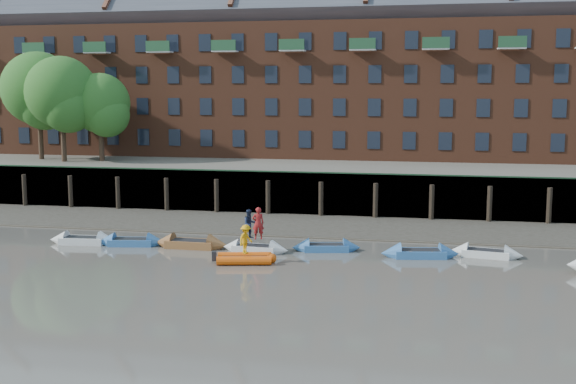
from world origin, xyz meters
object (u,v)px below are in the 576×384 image
(rowboat_4, at_px, (326,247))
(rowboat_5, at_px, (420,253))
(rowboat_1, at_px, (131,242))
(rowboat_6, at_px, (486,253))
(rib_tender, at_px, (247,258))
(person_rower_b, at_px, (250,224))
(person_rib_crew, at_px, (246,239))
(rowboat_3, at_px, (255,249))
(rowboat_2, at_px, (191,244))
(person_rower_a, at_px, (258,223))
(rowboat_0, at_px, (83,240))

(rowboat_4, height_order, rowboat_5, rowboat_5)
(rowboat_5, bearing_deg, rowboat_1, 171.47)
(rowboat_6, bearing_deg, rowboat_1, -167.63)
(rowboat_1, distance_m, rowboat_5, 17.14)
(rib_tender, bearing_deg, person_rower_b, 88.42)
(rowboat_4, xyz_separation_m, person_rib_crew, (-3.84, -3.77, 1.11))
(rowboat_3, bearing_deg, rowboat_1, -176.33)
(rowboat_2, xyz_separation_m, person_rower_b, (3.67, -0.28, 1.39))
(person_rower_a, bearing_deg, rowboat_5, 164.41)
(person_rower_a, bearing_deg, person_rower_b, -35.93)
(rowboat_5, height_order, rib_tender, rowboat_5)
(person_rower_b, height_order, person_rib_crew, person_rower_b)
(rowboat_1, height_order, rowboat_2, rowboat_2)
(rowboat_4, relative_size, person_rib_crew, 2.61)
(rowboat_6, bearing_deg, rowboat_0, -167.65)
(person_rower_b, bearing_deg, rowboat_2, 139.75)
(rowboat_0, height_order, rowboat_5, rowboat_5)
(rowboat_2, height_order, person_rib_crew, person_rib_crew)
(rowboat_2, relative_size, rib_tender, 1.38)
(person_rower_a, bearing_deg, rowboat_6, 167.23)
(rowboat_3, bearing_deg, person_rower_a, -10.69)
(person_rower_a, distance_m, person_rib_crew, 2.66)
(rowboat_0, bearing_deg, rowboat_5, -3.94)
(rowboat_1, distance_m, rowboat_3, 7.77)
(rowboat_1, height_order, rowboat_6, rowboat_1)
(rowboat_6, relative_size, person_rower_a, 2.21)
(rowboat_1, bearing_deg, rowboat_3, -11.48)
(rowboat_4, distance_m, person_rib_crew, 5.49)
(rowboat_6, bearing_deg, rib_tender, -153.27)
(rowboat_0, bearing_deg, rowboat_4, -1.32)
(rowboat_5, relative_size, person_rib_crew, 2.84)
(rowboat_3, height_order, rib_tender, rowboat_3)
(person_rib_crew, bearing_deg, rowboat_4, -24.72)
(rowboat_3, height_order, person_rower_a, person_rower_a)
(rowboat_3, xyz_separation_m, person_rib_crew, (0.15, -2.69, 1.11))
(rib_tender, bearing_deg, rowboat_4, 31.76)
(rowboat_2, distance_m, rib_tender, 5.19)
(person_rower_a, bearing_deg, rowboat_0, -20.01)
(rib_tender, xyz_separation_m, person_rower_b, (-0.54, 2.75, 1.38))
(rowboat_1, distance_m, person_rower_a, 8.11)
(rib_tender, bearing_deg, rowboat_3, 81.39)
(rowboat_6, xyz_separation_m, person_rower_b, (-13.36, -1.24, 1.42))
(rowboat_3, height_order, person_rower_b, person_rower_b)
(rowboat_5, bearing_deg, person_rower_a, 174.19)
(person_rib_crew, bearing_deg, person_rower_a, 19.79)
(rowboat_0, bearing_deg, rowboat_3, -5.67)
(rib_tender, height_order, person_rib_crew, person_rib_crew)
(rowboat_3, relative_size, rib_tender, 1.23)
(rowboat_5, bearing_deg, rowboat_0, 171.78)
(rowboat_5, xyz_separation_m, person_rib_crew, (-9.23, -3.18, 1.09))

